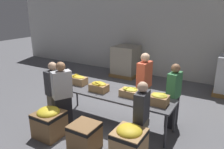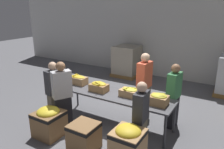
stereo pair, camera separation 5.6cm
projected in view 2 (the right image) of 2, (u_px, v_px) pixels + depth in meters
ground_plane at (113, 123)px, 5.57m from camera, size 30.00×30.00×0.00m
wall_back at (170, 29)px, 8.53m from camera, size 16.00×0.08×4.00m
sorting_table at (113, 95)px, 5.34m from camera, size 3.00×0.82×0.81m
banana_box_0 at (78, 80)px, 5.95m from camera, size 0.50×0.28×0.27m
banana_box_1 at (99, 86)px, 5.43m from camera, size 0.45×0.34×0.26m
banana_box_2 at (130, 92)px, 5.13m from camera, size 0.45×0.32×0.23m
banana_box_3 at (159, 99)px, 4.69m from camera, size 0.39×0.33×0.26m
volunteer_0 at (173, 96)px, 5.21m from camera, size 0.27×0.45×1.59m
volunteer_1 at (141, 119)px, 4.25m from camera, size 0.23×0.42×1.51m
volunteer_2 at (144, 86)px, 5.68m from camera, size 0.27×0.48×1.73m
volunteer_3 at (55, 92)px, 5.52m from camera, size 0.28×0.45×1.55m
volunteer_4 at (62, 96)px, 5.17m from camera, size 0.41×0.49×1.65m
donation_bin_0 at (49, 121)px, 4.94m from camera, size 0.60×0.60×0.70m
donation_bin_1 at (84, 136)px, 4.47m from camera, size 0.54×0.54×0.58m
donation_bin_2 at (128, 145)px, 3.94m from camera, size 0.55×0.55×0.84m
pallet_stack_1 at (127, 61)px, 9.18m from camera, size 1.07×1.07×1.27m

